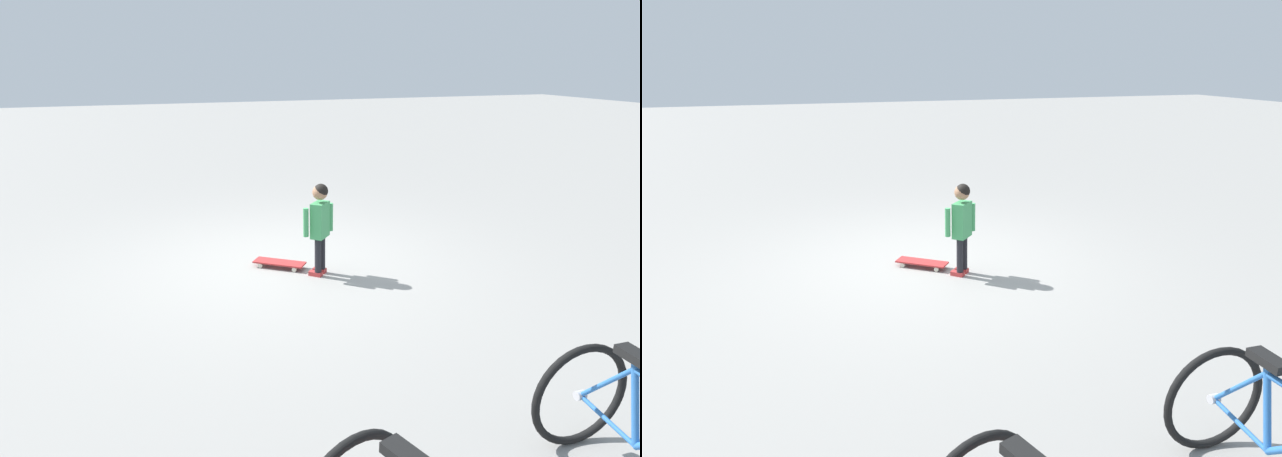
% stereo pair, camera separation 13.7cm
% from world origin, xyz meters
% --- Properties ---
extents(ground_plane, '(50.00, 50.00, 0.00)m').
position_xyz_m(ground_plane, '(0.00, 0.00, 0.00)').
color(ground_plane, gray).
extents(child_person, '(0.39, 0.28, 1.06)m').
position_xyz_m(child_person, '(0.36, -0.48, 0.66)').
color(child_person, black).
rests_on(child_person, ground).
extents(skateboard, '(0.60, 0.52, 0.07)m').
position_xyz_m(skateboard, '(-0.02, -0.13, 0.06)').
color(skateboard, '#B22D2D').
rests_on(skateboard, ground).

